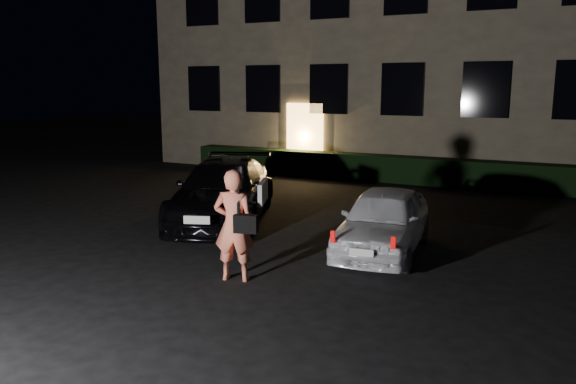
% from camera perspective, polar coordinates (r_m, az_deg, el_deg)
% --- Properties ---
extents(ground, '(80.00, 80.00, 0.00)m').
position_cam_1_polar(ground, '(9.44, -6.78, -8.75)').
color(ground, black).
rests_on(ground, ground).
extents(building, '(20.00, 8.11, 12.00)m').
position_cam_1_polar(building, '(23.12, 14.54, 17.59)').
color(building, brown).
rests_on(building, ground).
extents(hedge, '(15.00, 0.70, 0.85)m').
position_cam_1_polar(hedge, '(18.78, 10.89, 2.30)').
color(hedge, black).
rests_on(hedge, ground).
extents(sedan, '(3.57, 5.22, 1.40)m').
position_cam_1_polar(sedan, '(13.23, -6.56, 0.10)').
color(sedan, black).
rests_on(sedan, ground).
extents(hatch, '(1.75, 3.68, 1.21)m').
position_cam_1_polar(hatch, '(10.90, 9.68, -2.82)').
color(hatch, white).
rests_on(hatch, ground).
extents(man, '(0.84, 0.61, 1.84)m').
position_cam_1_polar(man, '(9.11, -5.46, -3.37)').
color(man, '#FF7D5E').
rests_on(man, ground).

